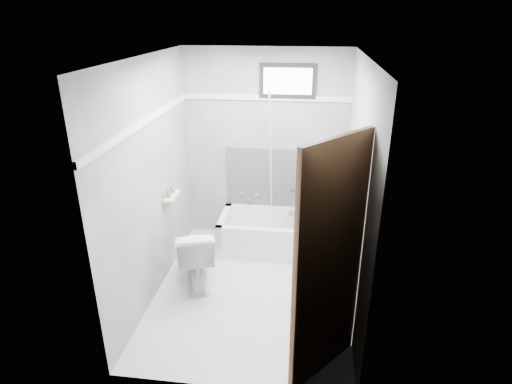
% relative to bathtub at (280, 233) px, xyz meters
% --- Properties ---
extents(floor, '(2.60, 2.60, 0.00)m').
position_rel_bathtub_xyz_m(floor, '(-0.23, -0.93, -0.21)').
color(floor, white).
rests_on(floor, ground).
extents(ceiling, '(2.60, 2.60, 0.00)m').
position_rel_bathtub_xyz_m(ceiling, '(-0.23, -0.93, 2.19)').
color(ceiling, silver).
rests_on(ceiling, floor).
extents(wall_back, '(2.00, 0.02, 2.40)m').
position_rel_bathtub_xyz_m(wall_back, '(-0.23, 0.37, 0.99)').
color(wall_back, slate).
rests_on(wall_back, floor).
extents(wall_front, '(2.00, 0.02, 2.40)m').
position_rel_bathtub_xyz_m(wall_front, '(-0.23, -2.23, 0.99)').
color(wall_front, slate).
rests_on(wall_front, floor).
extents(wall_left, '(0.02, 2.60, 2.40)m').
position_rel_bathtub_xyz_m(wall_left, '(-1.23, -0.93, 0.99)').
color(wall_left, slate).
rests_on(wall_left, floor).
extents(wall_right, '(0.02, 2.60, 2.40)m').
position_rel_bathtub_xyz_m(wall_right, '(0.77, -0.93, 0.99)').
color(wall_right, slate).
rests_on(wall_right, floor).
extents(bathtub, '(1.50, 0.70, 0.42)m').
position_rel_bathtub_xyz_m(bathtub, '(0.00, 0.00, 0.00)').
color(bathtub, white).
rests_on(bathtub, floor).
extents(office_chair, '(0.74, 0.74, 0.98)m').
position_rel_bathtub_xyz_m(office_chair, '(0.41, 0.05, 0.40)').
color(office_chair, slate).
rests_on(office_chair, bathtub).
extents(toilet, '(0.58, 0.79, 0.69)m').
position_rel_bathtub_xyz_m(toilet, '(-0.85, -0.86, 0.13)').
color(toilet, white).
rests_on(toilet, floor).
extents(door, '(0.78, 0.78, 2.00)m').
position_rel_bathtub_xyz_m(door, '(0.75, -2.21, 0.79)').
color(door, brown).
rests_on(door, floor).
extents(window, '(0.66, 0.04, 0.40)m').
position_rel_bathtub_xyz_m(window, '(0.02, 0.36, 1.81)').
color(window, black).
rests_on(window, wall_back).
extents(backerboard, '(1.50, 0.02, 0.78)m').
position_rel_bathtub_xyz_m(backerboard, '(0.02, 0.36, 0.59)').
color(backerboard, '#4C4C4F').
rests_on(backerboard, wall_back).
extents(trim_back, '(2.00, 0.02, 0.06)m').
position_rel_bathtub_xyz_m(trim_back, '(-0.23, 0.36, 1.61)').
color(trim_back, white).
rests_on(trim_back, wall_back).
extents(trim_left, '(0.02, 2.60, 0.06)m').
position_rel_bathtub_xyz_m(trim_left, '(-1.22, -0.93, 1.61)').
color(trim_left, white).
rests_on(trim_left, wall_left).
extents(pole, '(0.02, 0.60, 1.87)m').
position_rel_bathtub_xyz_m(pole, '(-0.14, 0.13, 0.84)').
color(pole, silver).
rests_on(pole, bathtub).
extents(shelf, '(0.10, 0.32, 0.02)m').
position_rel_bathtub_xyz_m(shelf, '(-1.16, -0.57, 0.69)').
color(shelf, white).
rests_on(shelf, wall_left).
extents(soap_bottle_a, '(0.05, 0.05, 0.10)m').
position_rel_bathtub_xyz_m(soap_bottle_a, '(-1.17, -0.65, 0.76)').
color(soap_bottle_a, '#997E4C').
rests_on(soap_bottle_a, shelf).
extents(soap_bottle_b, '(0.09, 0.09, 0.09)m').
position_rel_bathtub_xyz_m(soap_bottle_b, '(-1.17, -0.51, 0.75)').
color(soap_bottle_b, slate).
rests_on(soap_bottle_b, shelf).
extents(faucet, '(0.26, 0.10, 0.16)m').
position_rel_bathtub_xyz_m(faucet, '(-0.43, 0.34, 0.34)').
color(faucet, silver).
rests_on(faucet, wall_back).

